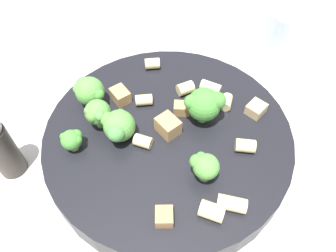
# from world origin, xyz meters

# --- Properties ---
(ground_plane) EXTENTS (2.00, 2.00, 0.00)m
(ground_plane) POSITION_xyz_m (0.00, 0.00, 0.00)
(ground_plane) COLOR beige
(pasta_bowl) EXTENTS (0.30, 0.30, 0.04)m
(pasta_bowl) POSITION_xyz_m (0.00, 0.00, 0.02)
(pasta_bowl) COLOR black
(pasta_bowl) RESTS_ON ground_plane
(broccoli_floret_0) EXTENTS (0.04, 0.04, 0.05)m
(broccoli_floret_0) POSITION_xyz_m (0.04, -0.02, 0.07)
(broccoli_floret_0) COLOR #9EC175
(broccoli_floret_0) RESTS_ON pasta_bowl
(broccoli_floret_1) EXTENTS (0.03, 0.02, 0.03)m
(broccoli_floret_1) POSITION_xyz_m (-0.09, 0.07, 0.05)
(broccoli_floret_1) COLOR #9EC175
(broccoli_floret_1) RESTS_ON pasta_bowl
(broccoli_floret_2) EXTENTS (0.03, 0.03, 0.04)m
(broccoli_floret_2) POSITION_xyz_m (-0.05, 0.07, 0.06)
(broccoli_floret_2) COLOR #84AD60
(broccoli_floret_2) RESTS_ON pasta_bowl
(broccoli_floret_3) EXTENTS (0.03, 0.03, 0.04)m
(broccoli_floret_3) POSITION_xyz_m (-0.02, -0.07, 0.06)
(broccoli_floret_3) COLOR #9EC175
(broccoli_floret_3) RESTS_ON pasta_bowl
(broccoli_floret_4) EXTENTS (0.04, 0.04, 0.04)m
(broccoli_floret_4) POSITION_xyz_m (-0.03, 0.10, 0.06)
(broccoli_floret_4) COLOR #93B766
(broccoli_floret_4) RESTS_ON pasta_bowl
(broccoli_floret_5) EXTENTS (0.04, 0.04, 0.04)m
(broccoli_floret_5) POSITION_xyz_m (-0.04, 0.04, 0.06)
(broccoli_floret_5) COLOR #9EC175
(broccoli_floret_5) RESTS_ON pasta_bowl
(rigatoni_0) EXTENTS (0.02, 0.02, 0.01)m
(rigatoni_0) POSITION_xyz_m (0.01, 0.05, 0.05)
(rigatoni_0) COLOR beige
(rigatoni_0) RESTS_ON pasta_bowl
(rigatoni_1) EXTENTS (0.03, 0.03, 0.02)m
(rigatoni_1) POSITION_xyz_m (-0.03, -0.11, 0.05)
(rigatoni_1) COLOR beige
(rigatoni_1) RESTS_ON pasta_bowl
(rigatoni_2) EXTENTS (0.02, 0.02, 0.01)m
(rigatoni_2) POSITION_xyz_m (-0.03, 0.01, 0.05)
(rigatoni_2) COLOR beige
(rigatoni_2) RESTS_ON pasta_bowl
(rigatoni_3) EXTENTS (0.02, 0.03, 0.02)m
(rigatoni_3) POSITION_xyz_m (-0.05, -0.10, 0.05)
(rigatoni_3) COLOR beige
(rigatoni_3) RESTS_ON pasta_bowl
(rigatoni_4) EXTENTS (0.02, 0.02, 0.01)m
(rigatoni_4) POSITION_xyz_m (0.08, -0.03, 0.04)
(rigatoni_4) COLOR beige
(rigatoni_4) RESTS_ON pasta_bowl
(rigatoni_5) EXTENTS (0.02, 0.03, 0.02)m
(rigatoni_5) POSITION_xyz_m (0.04, -0.08, 0.05)
(rigatoni_5) COLOR beige
(rigatoni_5) RESTS_ON pasta_bowl
(rigatoni_6) EXTENTS (0.02, 0.03, 0.01)m
(rigatoni_6) POSITION_xyz_m (0.09, -0.00, 0.05)
(rigatoni_6) COLOR beige
(rigatoni_6) RESTS_ON pasta_bowl
(rigatoni_7) EXTENTS (0.02, 0.02, 0.01)m
(rigatoni_7) POSITION_xyz_m (0.07, 0.09, 0.05)
(rigatoni_7) COLOR beige
(rigatoni_7) RESTS_ON pasta_bowl
(rigatoni_8) EXTENTS (0.03, 0.02, 0.02)m
(rigatoni_8) POSITION_xyz_m (0.06, 0.02, 0.05)
(rigatoni_8) COLOR beige
(rigatoni_8) RESTS_ON pasta_bowl
(chicken_chunk_0) EXTENTS (0.02, 0.02, 0.01)m
(chicken_chunk_0) POSITION_xyz_m (0.09, -0.06, 0.04)
(chicken_chunk_0) COLOR tan
(chicken_chunk_0) RESTS_ON pasta_bowl
(chicken_chunk_1) EXTENTS (0.02, 0.02, 0.01)m
(chicken_chunk_1) POSITION_xyz_m (0.03, 0.01, 0.05)
(chicken_chunk_1) COLOR tan
(chicken_chunk_1) RESTS_ON pasta_bowl
(chicken_chunk_2) EXTENTS (0.03, 0.03, 0.02)m
(chicken_chunk_2) POSITION_xyz_m (-0.00, -0.00, 0.05)
(chicken_chunk_2) COLOR tan
(chicken_chunk_2) RESTS_ON pasta_bowl
(chicken_chunk_3) EXTENTS (0.02, 0.03, 0.02)m
(chicken_chunk_3) POSITION_xyz_m (0.00, 0.08, 0.05)
(chicken_chunk_3) COLOR tan
(chicken_chunk_3) RESTS_ON pasta_bowl
(chicken_chunk_4) EXTENTS (0.03, 0.03, 0.01)m
(chicken_chunk_4) POSITION_xyz_m (-0.09, -0.07, 0.04)
(chicken_chunk_4) COLOR #A87A4C
(chicken_chunk_4) RESTS_ON pasta_bowl
(drinking_glass) EXTENTS (0.07, 0.07, 0.09)m
(drinking_glass) POSITION_xyz_m (0.25, -0.02, 0.04)
(drinking_glass) COLOR silver
(drinking_glass) RESTS_ON ground_plane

